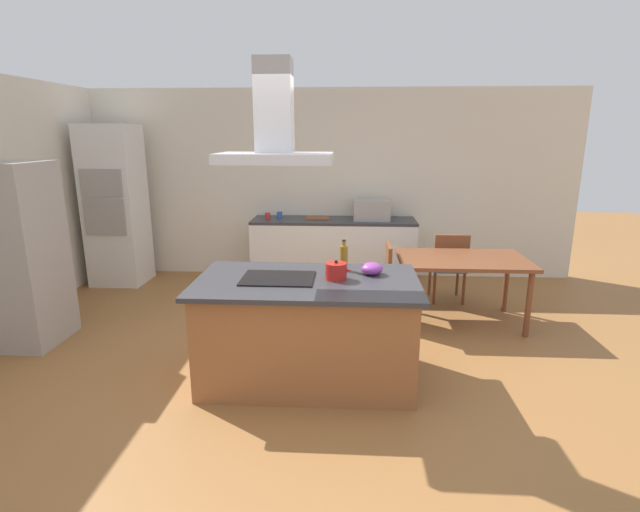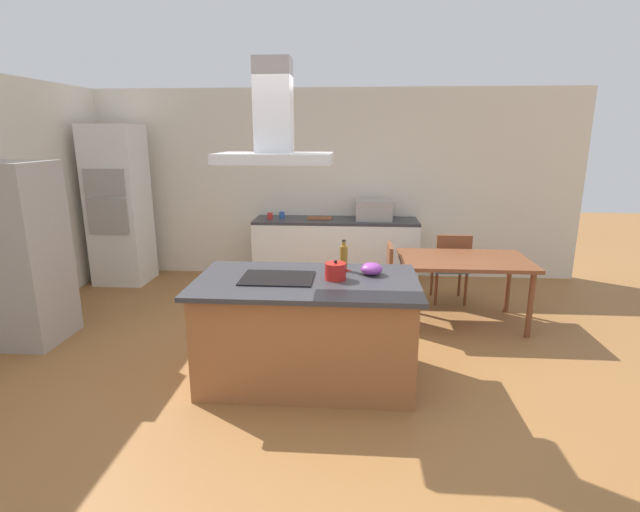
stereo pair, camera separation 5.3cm
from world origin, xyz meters
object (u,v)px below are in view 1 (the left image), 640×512
(olive_oil_bottle, at_px, (344,258))
(coffee_mug_red, at_px, (268,216))
(mixing_bowl, at_px, (372,269))
(refrigerator, at_px, (12,255))
(range_hood, at_px, (275,130))
(dining_table, at_px, (462,265))
(chair_at_left_end, at_px, (378,277))
(coffee_mug_blue, at_px, (280,215))
(chair_facing_back_wall, at_px, (449,263))
(cooktop, at_px, (278,278))
(wall_oven_stack, at_px, (116,206))
(cutting_board, at_px, (318,218))
(tea_kettle, at_px, (336,271))
(countertop_microwave, at_px, (372,210))

(olive_oil_bottle, bearing_deg, coffee_mug_red, 113.34)
(mixing_bowl, distance_m, refrigerator, 3.55)
(range_hood, bearing_deg, dining_table, 36.83)
(refrigerator, height_order, chair_at_left_end, refrigerator)
(coffee_mug_blue, height_order, chair_facing_back_wall, coffee_mug_blue)
(chair_facing_back_wall, bearing_deg, cooktop, -132.02)
(coffee_mug_red, xyz_separation_m, range_hood, (0.56, -2.84, 1.16))
(wall_oven_stack, distance_m, chair_facing_back_wall, 4.58)
(cooktop, height_order, cutting_board, cutting_board)
(cooktop, height_order, coffee_mug_blue, coffee_mug_blue)
(wall_oven_stack, xyz_separation_m, chair_at_left_end, (3.58, -1.27, -0.59))
(tea_kettle, distance_m, countertop_microwave, 2.89)
(wall_oven_stack, bearing_deg, chair_at_left_end, -19.45)
(coffee_mug_red, xyz_separation_m, coffee_mug_blue, (0.16, 0.10, 0.00))
(chair_at_left_end, bearing_deg, dining_table, 0.00)
(coffee_mug_blue, relative_size, refrigerator, 0.05)
(cutting_board, bearing_deg, wall_oven_stack, -174.21)
(wall_oven_stack, relative_size, chair_at_left_end, 2.47)
(tea_kettle, distance_m, refrigerator, 3.27)
(mixing_bowl, height_order, range_hood, range_hood)
(cooktop, height_order, dining_table, cooktop)
(mixing_bowl, xyz_separation_m, coffee_mug_red, (-1.34, 2.66, -0.01))
(countertop_microwave, height_order, chair_at_left_end, countertop_microwave)
(refrigerator, bearing_deg, olive_oil_bottle, -5.40)
(olive_oil_bottle, distance_m, mixing_bowl, 0.27)
(cooktop, distance_m, countertop_microwave, 3.02)
(olive_oil_bottle, distance_m, cutting_board, 2.67)
(olive_oil_bottle, xyz_separation_m, cutting_board, (-0.40, 2.64, -0.11))
(refrigerator, xyz_separation_m, range_hood, (2.74, -0.60, 1.19))
(cooktop, distance_m, refrigerator, 2.80)
(refrigerator, bearing_deg, mixing_bowl, -6.79)
(wall_oven_stack, xyz_separation_m, chair_facing_back_wall, (4.50, -0.60, -0.59))
(dining_table, relative_size, range_hood, 1.56)
(coffee_mug_red, relative_size, dining_table, 0.06)
(cutting_board, relative_size, wall_oven_stack, 0.15)
(olive_oil_bottle, relative_size, coffee_mug_blue, 3.09)
(wall_oven_stack, bearing_deg, mixing_bowl, -35.62)
(wall_oven_stack, xyz_separation_m, refrigerator, (-0.08, -2.05, -0.19))
(dining_table, bearing_deg, range_hood, -143.17)
(dining_table, bearing_deg, mixing_bowl, -131.34)
(tea_kettle, bearing_deg, mixing_bowl, 27.85)
(tea_kettle, xyz_separation_m, wall_oven_stack, (-3.14, 2.63, 0.13))
(refrigerator, bearing_deg, coffee_mug_red, 45.83)
(cutting_board, xyz_separation_m, wall_oven_stack, (-2.80, -0.28, 0.19))
(tea_kettle, bearing_deg, countertop_microwave, 81.67)
(mixing_bowl, bearing_deg, dining_table, 48.66)
(countertop_microwave, bearing_deg, mixing_bowl, -92.47)
(mixing_bowl, height_order, wall_oven_stack, wall_oven_stack)
(mixing_bowl, distance_m, countertop_microwave, 2.70)
(countertop_microwave, xyz_separation_m, range_hood, (-0.90, -2.88, 1.06))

